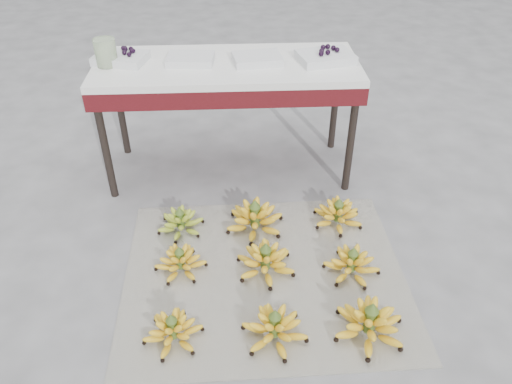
{
  "coord_description": "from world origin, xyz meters",
  "views": [
    {
      "loc": [
        -0.07,
        -1.56,
        1.63
      ],
      "look_at": [
        0.03,
        0.33,
        0.25
      ],
      "focal_mm": 35.0,
      "sensor_mm": 36.0,
      "label": 1
    }
  ],
  "objects_px": {
    "bunch_mid_left": "(180,262)",
    "bunch_back_center": "(255,219)",
    "tray_left": "(191,59)",
    "tray_far_right": "(325,57)",
    "bunch_back_left": "(181,222)",
    "tray_far_left": "(121,58)",
    "glass_jar": "(106,52)",
    "bunch_front_center": "(275,328)",
    "vendor_table": "(227,76)",
    "bunch_front_right": "(369,323)",
    "tray_right": "(257,59)",
    "bunch_mid_center": "(266,261)",
    "bunch_mid_right": "(352,264)",
    "bunch_front_left": "(173,331)",
    "bunch_back_right": "(338,214)",
    "newspaper_mat": "(264,275)"
  },
  "relations": [
    {
      "from": "glass_jar",
      "to": "bunch_back_center",
      "type": "bearing_deg",
      "value": -37.29
    },
    {
      "from": "tray_right",
      "to": "tray_far_right",
      "type": "height_order",
      "value": "tray_far_right"
    },
    {
      "from": "bunch_mid_left",
      "to": "bunch_back_center",
      "type": "height_order",
      "value": "bunch_back_center"
    },
    {
      "from": "tray_left",
      "to": "tray_far_right",
      "type": "relative_size",
      "value": 0.79
    },
    {
      "from": "bunch_mid_center",
      "to": "bunch_back_center",
      "type": "xyz_separation_m",
      "value": [
        -0.03,
        0.3,
        0.0
      ]
    },
    {
      "from": "bunch_mid_center",
      "to": "vendor_table",
      "type": "bearing_deg",
      "value": 80.13
    },
    {
      "from": "tray_left",
      "to": "tray_right",
      "type": "distance_m",
      "value": 0.34
    },
    {
      "from": "bunch_front_right",
      "to": "bunch_mid_right",
      "type": "height_order",
      "value": "bunch_front_right"
    },
    {
      "from": "glass_jar",
      "to": "bunch_back_left",
      "type": "bearing_deg",
      "value": -57.01
    },
    {
      "from": "bunch_back_right",
      "to": "bunch_back_left",
      "type": "bearing_deg",
      "value": 169.64
    },
    {
      "from": "bunch_mid_right",
      "to": "glass_jar",
      "type": "bearing_deg",
      "value": 156.21
    },
    {
      "from": "tray_far_left",
      "to": "bunch_front_left",
      "type": "bearing_deg",
      "value": -76.24
    },
    {
      "from": "vendor_table",
      "to": "bunch_front_right",
      "type": "bearing_deg",
      "value": -66.52
    },
    {
      "from": "newspaper_mat",
      "to": "vendor_table",
      "type": "distance_m",
      "value": 1.06
    },
    {
      "from": "newspaper_mat",
      "to": "bunch_front_center",
      "type": "xyz_separation_m",
      "value": [
        0.02,
        -0.34,
        0.06
      ]
    },
    {
      "from": "bunch_back_right",
      "to": "bunch_front_center",
      "type": "bearing_deg",
      "value": -130.15
    },
    {
      "from": "bunch_front_left",
      "to": "bunch_front_right",
      "type": "distance_m",
      "value": 0.77
    },
    {
      "from": "bunch_mid_left",
      "to": "bunch_front_right",
      "type": "bearing_deg",
      "value": -21.07
    },
    {
      "from": "bunch_front_right",
      "to": "bunch_back_left",
      "type": "height_order",
      "value": "bunch_front_right"
    },
    {
      "from": "bunch_front_right",
      "to": "tray_left",
      "type": "distance_m",
      "value": 1.55
    },
    {
      "from": "bunch_mid_left",
      "to": "bunch_back_right",
      "type": "distance_m",
      "value": 0.82
    },
    {
      "from": "tray_far_left",
      "to": "glass_jar",
      "type": "distance_m",
      "value": 0.09
    },
    {
      "from": "bunch_back_center",
      "to": "bunch_back_right",
      "type": "bearing_deg",
      "value": -12.14
    },
    {
      "from": "glass_jar",
      "to": "tray_right",
      "type": "bearing_deg",
      "value": 0.19
    },
    {
      "from": "newspaper_mat",
      "to": "bunch_back_center",
      "type": "xyz_separation_m",
      "value": [
        -0.03,
        0.32,
        0.06
      ]
    },
    {
      "from": "bunch_back_left",
      "to": "tray_far_left",
      "type": "height_order",
      "value": "tray_far_left"
    },
    {
      "from": "bunch_mid_right",
      "to": "newspaper_mat",
      "type": "bearing_deg",
      "value": -167.26
    },
    {
      "from": "bunch_front_center",
      "to": "tray_right",
      "type": "bearing_deg",
      "value": 107.91
    },
    {
      "from": "tray_far_right",
      "to": "bunch_mid_right",
      "type": "bearing_deg",
      "value": -88.41
    },
    {
      "from": "bunch_mid_right",
      "to": "bunch_front_left",
      "type": "bearing_deg",
      "value": -143.26
    },
    {
      "from": "newspaper_mat",
      "to": "bunch_front_left",
      "type": "height_order",
      "value": "bunch_front_left"
    },
    {
      "from": "bunch_mid_left",
      "to": "vendor_table",
      "type": "height_order",
      "value": "vendor_table"
    },
    {
      "from": "bunch_back_right",
      "to": "tray_right",
      "type": "distance_m",
      "value": 0.9
    },
    {
      "from": "glass_jar",
      "to": "bunch_front_left",
      "type": "bearing_deg",
      "value": -73.02
    },
    {
      "from": "newspaper_mat",
      "to": "bunch_front_right",
      "type": "height_order",
      "value": "bunch_front_right"
    },
    {
      "from": "bunch_front_center",
      "to": "tray_far_left",
      "type": "height_order",
      "value": "tray_far_left"
    },
    {
      "from": "tray_right",
      "to": "glass_jar",
      "type": "relative_size",
      "value": 1.93
    },
    {
      "from": "vendor_table",
      "to": "bunch_back_left",
      "type": "bearing_deg",
      "value": -114.66
    },
    {
      "from": "bunch_back_left",
      "to": "tray_left",
      "type": "height_order",
      "value": "tray_left"
    },
    {
      "from": "bunch_back_center",
      "to": "tray_left",
      "type": "bearing_deg",
      "value": 102.88
    },
    {
      "from": "bunch_front_left",
      "to": "bunch_back_center",
      "type": "distance_m",
      "value": 0.74
    },
    {
      "from": "bunch_mid_right",
      "to": "tray_far_right",
      "type": "height_order",
      "value": "tray_far_right"
    },
    {
      "from": "bunch_front_center",
      "to": "bunch_front_right",
      "type": "xyz_separation_m",
      "value": [
        0.37,
        -0.0,
        0.01
      ]
    },
    {
      "from": "bunch_front_right",
      "to": "bunch_back_center",
      "type": "distance_m",
      "value": 0.79
    },
    {
      "from": "vendor_table",
      "to": "tray_left",
      "type": "relative_size",
      "value": 5.51
    },
    {
      "from": "bunch_front_left",
      "to": "bunch_mid_center",
      "type": "distance_m",
      "value": 0.53
    },
    {
      "from": "tray_right",
      "to": "vendor_table",
      "type": "bearing_deg",
      "value": 178.35
    },
    {
      "from": "newspaper_mat",
      "to": "glass_jar",
      "type": "height_order",
      "value": "glass_jar"
    },
    {
      "from": "bunch_mid_left",
      "to": "tray_far_left",
      "type": "xyz_separation_m",
      "value": [
        -0.31,
        0.87,
        0.62
      ]
    },
    {
      "from": "bunch_mid_right",
      "to": "bunch_back_center",
      "type": "bearing_deg",
      "value": 155.51
    }
  ]
}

